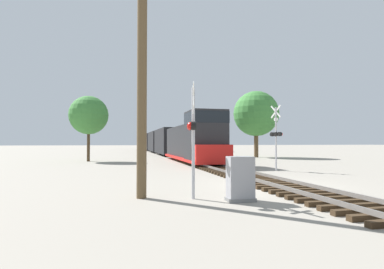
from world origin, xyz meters
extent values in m
plane|color=gray|center=(0.00, 0.00, 0.00)|extent=(400.00, 400.00, 0.00)
cube|color=#382819|center=(0.00, -5.70, 0.08)|extent=(2.60, 0.22, 0.16)
cube|color=#382819|center=(0.00, -5.10, 0.08)|extent=(2.60, 0.22, 0.16)
cube|color=#382819|center=(0.00, -4.50, 0.08)|extent=(2.60, 0.22, 0.16)
cube|color=#382819|center=(0.00, -3.90, 0.08)|extent=(2.60, 0.22, 0.16)
cube|color=#382819|center=(0.00, -3.30, 0.08)|extent=(2.60, 0.22, 0.16)
cube|color=#382819|center=(0.00, -2.70, 0.08)|extent=(2.60, 0.22, 0.16)
cube|color=#382819|center=(0.00, -2.10, 0.08)|extent=(2.60, 0.22, 0.16)
cube|color=#382819|center=(0.00, -1.50, 0.08)|extent=(2.60, 0.22, 0.16)
cube|color=#382819|center=(0.00, -0.90, 0.08)|extent=(2.60, 0.22, 0.16)
cube|color=#382819|center=(0.00, -0.30, 0.08)|extent=(2.60, 0.22, 0.16)
cube|color=#382819|center=(0.00, 0.30, 0.08)|extent=(2.60, 0.22, 0.16)
cube|color=#382819|center=(0.00, 0.90, 0.08)|extent=(2.60, 0.22, 0.16)
cube|color=#382819|center=(0.00, 1.50, 0.08)|extent=(2.60, 0.22, 0.16)
cube|color=#382819|center=(0.00, 2.10, 0.08)|extent=(2.60, 0.22, 0.16)
cube|color=#382819|center=(0.00, 2.70, 0.08)|extent=(2.60, 0.22, 0.16)
cube|color=#382819|center=(0.00, 3.30, 0.08)|extent=(2.60, 0.22, 0.16)
cube|color=#382819|center=(0.00, 3.90, 0.08)|extent=(2.60, 0.22, 0.16)
cube|color=#382819|center=(0.00, 4.50, 0.08)|extent=(2.60, 0.22, 0.16)
cube|color=#382819|center=(0.00, 5.10, 0.08)|extent=(2.60, 0.22, 0.16)
cube|color=#382819|center=(0.00, 5.70, 0.08)|extent=(2.60, 0.22, 0.16)
cube|color=#382819|center=(0.00, 6.30, 0.08)|extent=(2.60, 0.22, 0.16)
cube|color=#382819|center=(0.00, 6.90, 0.08)|extent=(2.60, 0.22, 0.16)
cube|color=#382819|center=(0.00, 7.50, 0.08)|extent=(2.60, 0.22, 0.16)
cube|color=#382819|center=(0.00, 8.10, 0.08)|extent=(2.60, 0.22, 0.16)
cube|color=#382819|center=(0.00, 8.70, 0.08)|extent=(2.60, 0.22, 0.16)
cube|color=#382819|center=(0.00, 9.30, 0.08)|extent=(2.60, 0.22, 0.16)
cube|color=#382819|center=(0.00, 9.90, 0.08)|extent=(2.60, 0.22, 0.16)
cube|color=#382819|center=(0.00, 10.50, 0.08)|extent=(2.60, 0.22, 0.16)
cube|color=#382819|center=(0.00, 11.10, 0.08)|extent=(2.60, 0.22, 0.16)
cube|color=#382819|center=(0.00, 11.70, 0.08)|extent=(2.60, 0.22, 0.16)
cube|color=#382819|center=(0.00, 12.30, 0.08)|extent=(2.60, 0.22, 0.16)
cube|color=#382819|center=(0.00, 12.90, 0.08)|extent=(2.60, 0.22, 0.16)
cube|color=#382819|center=(0.00, 13.50, 0.08)|extent=(2.60, 0.22, 0.16)
cube|color=#382819|center=(0.00, 14.10, 0.08)|extent=(2.60, 0.22, 0.16)
cube|color=#382819|center=(0.00, 14.70, 0.08)|extent=(2.60, 0.22, 0.16)
cube|color=#382819|center=(0.00, 15.30, 0.08)|extent=(2.60, 0.22, 0.16)
cube|color=#382819|center=(0.00, 15.90, 0.08)|extent=(2.60, 0.22, 0.16)
cube|color=#382819|center=(0.00, 16.50, 0.08)|extent=(2.60, 0.22, 0.16)
cube|color=#382819|center=(0.00, 17.10, 0.08)|extent=(2.60, 0.22, 0.16)
cube|color=#382819|center=(0.00, 17.70, 0.08)|extent=(2.60, 0.22, 0.16)
cube|color=#382819|center=(0.00, 18.30, 0.08)|extent=(2.60, 0.22, 0.16)
cube|color=#382819|center=(0.00, 18.90, 0.08)|extent=(2.60, 0.22, 0.16)
cube|color=#382819|center=(0.00, 19.50, 0.08)|extent=(2.60, 0.22, 0.16)
cube|color=slate|center=(-0.72, 0.00, 0.23)|extent=(0.07, 160.00, 0.15)
cube|color=slate|center=(0.72, 0.00, 0.23)|extent=(0.07, 160.00, 0.15)
cube|color=#232326|center=(0.00, 19.69, 2.02)|extent=(2.53, 11.48, 3.42)
cube|color=#232326|center=(0.00, 11.65, 2.50)|extent=(2.98, 3.61, 4.39)
cube|color=black|center=(0.00, 11.65, 4.07)|extent=(3.01, 3.64, 0.97)
cube|color=red|center=(0.00, 9.85, 1.08)|extent=(2.98, 1.64, 1.54)
cube|color=red|center=(0.00, 17.23, 0.43)|extent=(3.04, 16.07, 0.24)
cube|color=black|center=(0.00, 11.90, 0.50)|extent=(1.58, 2.20, 1.00)
cube|color=black|center=(0.00, 22.56, 0.50)|extent=(1.58, 2.20, 1.00)
cube|color=black|center=(0.00, 33.28, 2.21)|extent=(2.83, 12.02, 3.79)
cube|color=black|center=(0.00, 29.38, 0.45)|extent=(1.58, 2.20, 0.90)
cube|color=black|center=(0.00, 37.19, 0.45)|extent=(1.58, 2.20, 0.90)
cube|color=black|center=(0.00, 47.14, 2.21)|extent=(2.83, 12.02, 3.79)
cube|color=black|center=(0.00, 43.24, 0.45)|extent=(1.58, 2.20, 0.90)
cube|color=black|center=(0.00, 51.05, 0.45)|extent=(1.58, 2.20, 0.90)
cube|color=black|center=(0.00, 61.01, 2.21)|extent=(2.83, 12.02, 3.79)
cube|color=black|center=(0.00, 57.10, 0.45)|extent=(1.58, 2.20, 0.90)
cube|color=black|center=(0.00, 64.91, 0.45)|extent=(1.58, 2.20, 0.90)
cube|color=black|center=(0.00, 74.87, 2.21)|extent=(2.83, 12.02, 3.79)
cube|color=black|center=(0.00, 70.96, 0.45)|extent=(1.58, 2.20, 0.90)
cube|color=black|center=(0.00, 78.78, 0.45)|extent=(1.58, 2.20, 0.90)
cylinder|color=#B7B7BC|center=(-4.44, -2.39, 2.00)|extent=(0.12, 0.12, 3.99)
cube|color=white|center=(-4.44, -2.39, 3.69)|extent=(0.22, 0.91, 0.93)
cube|color=white|center=(-4.44, -2.39, 3.69)|extent=(0.22, 0.91, 0.93)
cube|color=black|center=(-4.44, -2.39, 2.60)|extent=(0.23, 0.85, 0.06)
cylinder|color=black|center=(-4.37, -2.05, 2.60)|extent=(0.24, 0.33, 0.30)
sphere|color=red|center=(-4.47, -2.03, 2.60)|extent=(0.26, 0.26, 0.26)
cylinder|color=black|center=(-4.51, -2.73, 2.60)|extent=(0.24, 0.33, 0.30)
sphere|color=red|center=(-4.61, -2.71, 2.60)|extent=(0.26, 0.26, 0.26)
cube|color=white|center=(-4.44, -2.39, 3.14)|extent=(0.09, 0.32, 0.20)
cylinder|color=#B7B7BC|center=(3.73, 6.47, 2.26)|extent=(0.12, 0.12, 4.52)
cube|color=white|center=(3.73, 6.47, 4.22)|extent=(0.33, 0.89, 0.93)
cube|color=white|center=(3.73, 6.47, 4.22)|extent=(0.33, 0.89, 0.93)
cube|color=black|center=(3.73, 6.47, 2.60)|extent=(0.34, 0.83, 0.06)
cylinder|color=black|center=(3.84, 6.14, 2.60)|extent=(0.27, 0.34, 0.30)
sphere|color=red|center=(3.94, 6.17, 2.60)|extent=(0.26, 0.26, 0.26)
cylinder|color=black|center=(3.73, 6.47, 2.60)|extent=(0.27, 0.34, 0.30)
sphere|color=red|center=(3.82, 6.50, 2.60)|extent=(0.26, 0.26, 0.26)
cylinder|color=black|center=(3.62, 6.80, 2.60)|extent=(0.27, 0.34, 0.30)
sphere|color=red|center=(3.71, 6.83, 2.60)|extent=(0.26, 0.26, 0.26)
cube|color=white|center=(3.73, 6.47, 3.67)|extent=(0.13, 0.31, 0.20)
cube|color=slate|center=(-2.96, -3.17, 0.06)|extent=(0.95, 0.60, 0.12)
cube|color=#939399|center=(-2.96, -3.17, 0.83)|extent=(0.87, 0.55, 1.42)
cylinder|color=brown|center=(-6.24, -1.82, 4.79)|extent=(0.36, 0.36, 9.58)
cylinder|color=#473521|center=(-10.39, 20.60, 1.85)|extent=(0.31, 0.31, 3.69)
sphere|color=#3D7F38|center=(-10.39, 20.60, 4.92)|extent=(4.09, 4.09, 4.09)
cylinder|color=brown|center=(10.79, 24.59, 2.04)|extent=(0.57, 0.57, 4.08)
sphere|color=#3D7F38|center=(10.79, 24.59, 5.92)|extent=(6.11, 6.11, 6.11)
cylinder|color=brown|center=(9.38, 52.42, 2.46)|extent=(0.37, 0.37, 4.92)
sphere|color=#3D7F38|center=(9.38, 52.42, 6.23)|extent=(4.38, 4.38, 4.38)
camera|label=1|loc=(-6.94, -12.84, 2.02)|focal=28.00mm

